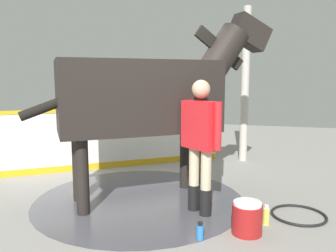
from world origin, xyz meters
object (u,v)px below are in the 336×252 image
Objects in this scene: wash_bucket at (247,218)px; hose_coil at (299,215)px; horse at (148,95)px; handler at (200,138)px; bottle_shampoo at (266,216)px; bottle_spray at (200,231)px.

wash_bucket is 0.54× the size of hose_coil.
horse reaches higher than handler.
bottle_spray is (0.68, 0.56, -0.02)m from bottle_shampoo.
wash_bucket is at bearing -150.63° from bottle_spray.
hose_coil is at bearing -139.96° from bottle_spray.
horse reaches higher than hose_coil.
bottle_shampoo is 0.36× the size of hose_coil.
handler is at bearing 8.87° from hose_coil.
handler is 1.13m from bottle_spray.
bottle_spray is 1.40m from hose_coil.
handler reaches higher than bottle_spray.
hose_coil is at bearing -39.13° from horse.
bottle_shampoo is at bearing -125.51° from wash_bucket.
wash_bucket reaches higher than bottle_shampoo.
wash_bucket is (-1.38, 0.78, -1.28)m from horse.
bottle_spray is at bearing 47.71° from handler.
bottle_shampoo reaches higher than bottle_spray.
handler is 2.52× the size of hose_coil.
hose_coil is at bearing -138.80° from bottle_shampoo.
wash_bucket is at bearing -64.56° from horse.
handler is 4.64× the size of wash_bucket.
bottle_spray is at bearing 39.34° from bottle_shampoo.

